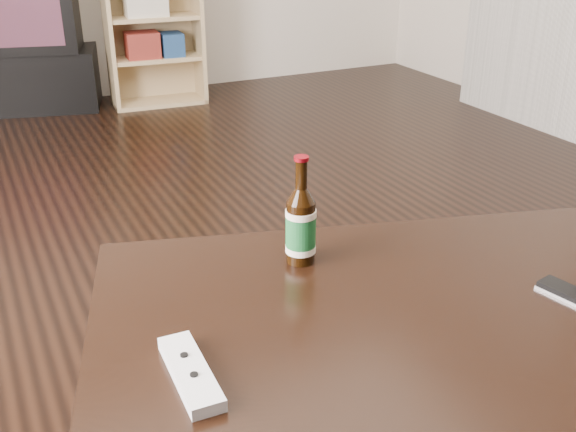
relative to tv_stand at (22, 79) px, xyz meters
name	(u,v)px	position (x,y,z in m)	size (l,w,h in m)	color
floor	(284,310)	(0.46, -2.93, -0.19)	(5.00, 6.00, 0.01)	black
tv_stand	(22,79)	(0.00, 0.00, 0.00)	(0.95, 0.47, 0.38)	black
tv	(9,1)	(0.00, 0.00, 0.49)	(0.89, 0.68, 0.59)	black
bookshelf	(151,13)	(0.81, -0.26, 0.39)	(0.62, 0.32, 1.12)	tan
coffee_table	(455,341)	(0.41, -3.80, 0.26)	(1.54, 1.15, 0.52)	black
beer_bottle	(301,226)	(0.23, -3.49, 0.41)	(0.09, 0.09, 0.24)	black
phone	(563,291)	(0.63, -3.84, 0.33)	(0.07, 0.10, 0.02)	silver
remote	(190,373)	(-0.11, -3.77, 0.34)	(0.06, 0.20, 0.03)	silver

